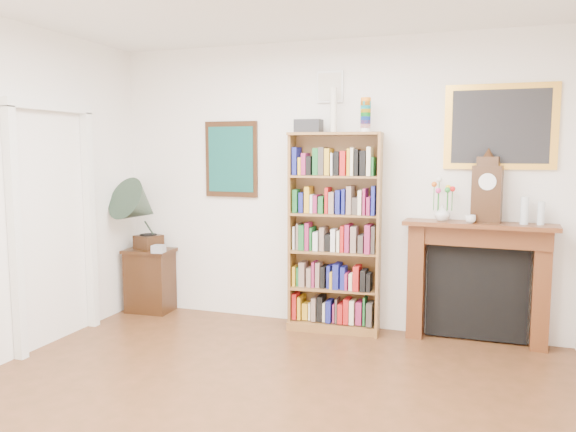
# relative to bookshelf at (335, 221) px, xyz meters

# --- Properties ---
(room) EXTENTS (4.51, 5.01, 2.81)m
(room) POSITION_rel_bookshelf_xyz_m (-0.10, -2.32, 0.33)
(room) COLOR #4A2E16
(room) RESTS_ON ground
(door_casing) EXTENTS (0.08, 1.02, 2.17)m
(door_casing) POSITION_rel_bookshelf_xyz_m (-2.30, -1.12, 0.19)
(door_casing) COLOR white
(door_casing) RESTS_ON left_wall
(teal_poster) EXTENTS (0.58, 0.04, 0.78)m
(teal_poster) POSITION_rel_bookshelf_xyz_m (-1.15, 0.16, 0.58)
(teal_poster) COLOR black
(teal_poster) RESTS_ON back_wall
(small_picture) EXTENTS (0.26, 0.04, 0.30)m
(small_picture) POSITION_rel_bookshelf_xyz_m (-0.10, 0.16, 1.28)
(small_picture) COLOR white
(small_picture) RESTS_ON back_wall
(gilt_painting) EXTENTS (0.95, 0.04, 0.75)m
(gilt_painting) POSITION_rel_bookshelf_xyz_m (1.45, 0.16, 0.88)
(gilt_painting) COLOR gold
(gilt_painting) RESTS_ON back_wall
(bookshelf) EXTENTS (0.91, 0.39, 2.20)m
(bookshelf) POSITION_rel_bookshelf_xyz_m (0.00, 0.00, 0.00)
(bookshelf) COLOR brown
(bookshelf) RESTS_ON floor
(side_cabinet) EXTENTS (0.52, 0.39, 0.68)m
(side_cabinet) POSITION_rel_bookshelf_xyz_m (-2.05, -0.02, -0.73)
(side_cabinet) COLOR black
(side_cabinet) RESTS_ON floor
(fireplace) EXTENTS (1.33, 0.37, 1.11)m
(fireplace) POSITION_rel_bookshelf_xyz_m (1.31, 0.08, -0.42)
(fireplace) COLOR #471F10
(fireplace) RESTS_ON floor
(gramophone) EXTENTS (0.63, 0.71, 0.78)m
(gramophone) POSITION_rel_bookshelf_xyz_m (-2.08, -0.12, 0.06)
(gramophone) COLOR black
(gramophone) RESTS_ON side_cabinet
(cd_stack) EXTENTS (0.13, 0.13, 0.08)m
(cd_stack) POSITION_rel_bookshelf_xyz_m (-1.84, -0.17, -0.34)
(cd_stack) COLOR #B8B9C5
(cd_stack) RESTS_ON side_cabinet
(mantel_clock) EXTENTS (0.27, 0.17, 0.58)m
(mantel_clock) POSITION_rel_bookshelf_xyz_m (1.37, 0.07, 0.32)
(mantel_clock) COLOR black
(mantel_clock) RESTS_ON fireplace
(flower_vase) EXTENTS (0.16, 0.16, 0.14)m
(flower_vase) POSITION_rel_bookshelf_xyz_m (0.99, 0.03, 0.11)
(flower_vase) COLOR silver
(flower_vase) RESTS_ON fireplace
(teacup) EXTENTS (0.11, 0.11, 0.07)m
(teacup) POSITION_rel_bookshelf_xyz_m (1.24, -0.04, 0.08)
(teacup) COLOR silver
(teacup) RESTS_ON fireplace
(bottle_left) EXTENTS (0.07, 0.07, 0.24)m
(bottle_left) POSITION_rel_bookshelf_xyz_m (1.68, 0.02, 0.16)
(bottle_left) COLOR silver
(bottle_left) RESTS_ON fireplace
(bottle_right) EXTENTS (0.06, 0.06, 0.20)m
(bottle_right) POSITION_rel_bookshelf_xyz_m (1.81, 0.04, 0.14)
(bottle_right) COLOR silver
(bottle_right) RESTS_ON fireplace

